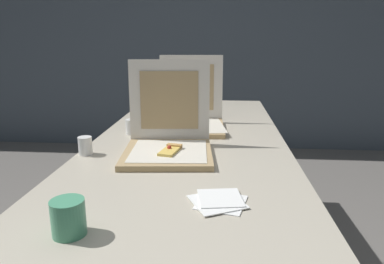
{
  "coord_description": "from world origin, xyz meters",
  "views": [
    {
      "loc": [
        0.14,
        -1.03,
        1.18
      ],
      "look_at": [
        0.02,
        0.4,
        0.8
      ],
      "focal_mm": 33.08,
      "sensor_mm": 36.0,
      "label": 1
    }
  ],
  "objects": [
    {
      "name": "wall_back",
      "position": [
        0.0,
        2.86,
        1.3
      ],
      "size": [
        10.0,
        0.1,
        2.6
      ],
      "primitive_type": "cube",
      "color": "#4C5660",
      "rests_on": "ground"
    },
    {
      "name": "napkin_pile",
      "position": [
        0.14,
        -0.13,
        0.75
      ],
      "size": [
        0.18,
        0.18,
        0.01
      ],
      "color": "white",
      "rests_on": "table"
    },
    {
      "name": "cup_printed_front",
      "position": [
        -0.21,
        -0.32,
        0.79
      ],
      "size": [
        0.08,
        0.08,
        0.09
      ],
      "primitive_type": "cylinder",
      "color": "#4C9E75",
      "rests_on": "table"
    },
    {
      "name": "cup_white_near_left",
      "position": [
        -0.39,
        0.25,
        0.78
      ],
      "size": [
        0.05,
        0.05,
        0.07
      ],
      "primitive_type": "cylinder",
      "color": "white",
      "rests_on": "table"
    },
    {
      "name": "pizza_box_middle",
      "position": [
        -0.01,
        0.71,
        0.8
      ],
      "size": [
        0.36,
        0.4,
        0.36
      ],
      "rotation": [
        0.0,
        0.0,
        0.05
      ],
      "color": "tan",
      "rests_on": "table"
    },
    {
      "name": "cup_white_far",
      "position": [
        -0.23,
        0.91,
        0.78
      ],
      "size": [
        0.05,
        0.05,
        0.07
      ],
      "primitive_type": "cylinder",
      "color": "white",
      "rests_on": "table"
    },
    {
      "name": "pizza_box_front",
      "position": [
        -0.06,
        0.29,
        0.8
      ],
      "size": [
        0.37,
        0.38,
        0.36
      ],
      "rotation": [
        0.0,
        0.0,
        0.09
      ],
      "color": "tan",
      "rests_on": "table"
    },
    {
      "name": "table",
      "position": [
        0.0,
        0.55,
        0.69
      ],
      "size": [
        0.85,
        2.01,
        0.74
      ],
      "color": "#BCB29E",
      "rests_on": "ground"
    },
    {
      "name": "cup_white_mid",
      "position": [
        -0.28,
        0.57,
        0.78
      ],
      "size": [
        0.05,
        0.05,
        0.07
      ],
      "primitive_type": "cylinder",
      "color": "white",
      "rests_on": "table"
    }
  ]
}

